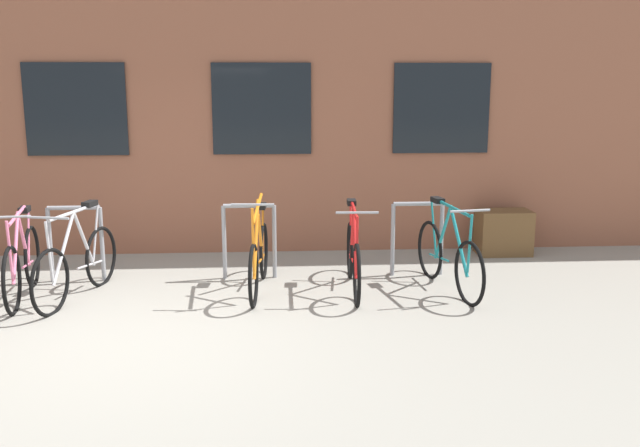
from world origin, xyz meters
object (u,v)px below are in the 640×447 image
at_px(bicycle_silver, 77,264).
at_px(planter_box, 504,232).
at_px(bicycle_orange, 259,257).
at_px(bicycle_teal, 448,256).
at_px(bicycle_pink, 22,263).
at_px(bicycle_red, 353,257).

distance_m(bicycle_silver, planter_box, 5.44).
bearing_deg(bicycle_orange, bicycle_teal, -3.02).
xyz_separation_m(bicycle_pink, bicycle_teal, (4.63, 0.01, 0.00)).
xyz_separation_m(bicycle_silver, bicycle_red, (2.98, 0.12, -0.01)).
relative_size(bicycle_orange, bicycle_red, 1.00).
relative_size(bicycle_silver, bicycle_red, 0.97).
bearing_deg(bicycle_orange, bicycle_silver, -175.24).
relative_size(bicycle_silver, planter_box, 2.45).
distance_m(bicycle_red, planter_box, 2.67).
xyz_separation_m(bicycle_pink, bicycle_silver, (0.59, -0.04, -0.00)).
bearing_deg(bicycle_silver, bicycle_red, 2.28).
relative_size(bicycle_teal, bicycle_red, 0.99).
distance_m(bicycle_silver, bicycle_teal, 4.04).
bearing_deg(bicycle_teal, bicycle_orange, 176.98).
xyz_separation_m(bicycle_teal, bicycle_orange, (-2.11, 0.11, -0.01)).
relative_size(bicycle_red, planter_box, 2.53).
height_order(bicycle_pink, bicycle_teal, bicycle_teal).
distance_m(bicycle_teal, bicycle_orange, 2.11).
distance_m(bicycle_teal, bicycle_red, 1.06).
height_order(bicycle_silver, bicycle_orange, bicycle_orange).
xyz_separation_m(bicycle_red, planter_box, (2.21, 1.50, -0.08)).
height_order(bicycle_silver, planter_box, bicycle_silver).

